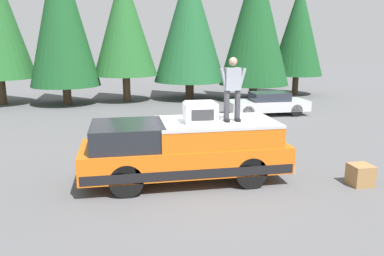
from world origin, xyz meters
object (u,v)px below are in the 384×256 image
(compressor_unit, at_px, (200,112))
(parked_car_silver, at_px, (268,104))
(pickup_truck, at_px, (185,150))
(person_on_truck_bed, at_px, (232,88))
(wooden_crate, at_px, (360,175))

(compressor_unit, distance_m, parked_car_silver, 10.43)
(pickup_truck, height_order, parked_car_silver, pickup_truck)
(person_on_truck_bed, xyz_separation_m, parked_car_silver, (8.79, -4.54, -1.97))
(person_on_truck_bed, bearing_deg, pickup_truck, 82.59)
(pickup_truck, relative_size, wooden_crate, 9.89)
(person_on_truck_bed, height_order, parked_car_silver, person_on_truck_bed)
(pickup_truck, relative_size, parked_car_silver, 1.35)
(pickup_truck, relative_size, compressor_unit, 6.60)
(pickup_truck, distance_m, parked_car_silver, 10.39)
(compressor_unit, bearing_deg, pickup_truck, 62.98)
(person_on_truck_bed, relative_size, wooden_crate, 3.02)
(wooden_crate, bearing_deg, parked_car_silver, -7.31)
(person_on_truck_bed, bearing_deg, parked_car_silver, -27.30)
(compressor_unit, distance_m, wooden_crate, 4.58)
(person_on_truck_bed, distance_m, wooden_crate, 4.12)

